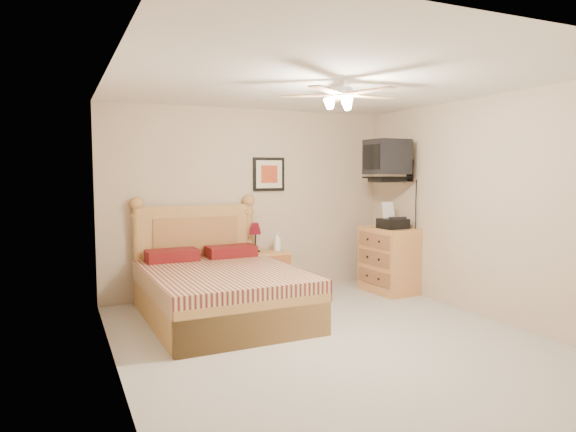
# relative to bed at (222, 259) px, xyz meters

# --- Properties ---
(floor) EXTENTS (4.50, 4.50, 0.00)m
(floor) POSITION_rel_bed_xyz_m (0.75, -1.12, -0.68)
(floor) COLOR #AAA499
(floor) RESTS_ON ground
(ceiling) EXTENTS (4.00, 4.50, 0.04)m
(ceiling) POSITION_rel_bed_xyz_m (0.75, -1.12, 1.82)
(ceiling) COLOR white
(ceiling) RESTS_ON ground
(wall_back) EXTENTS (4.00, 0.04, 2.50)m
(wall_back) POSITION_rel_bed_xyz_m (0.75, 1.13, 0.57)
(wall_back) COLOR #BEA78C
(wall_back) RESTS_ON ground
(wall_front) EXTENTS (4.00, 0.04, 2.50)m
(wall_front) POSITION_rel_bed_xyz_m (0.75, -3.37, 0.57)
(wall_front) COLOR #BEA78C
(wall_front) RESTS_ON ground
(wall_left) EXTENTS (0.04, 4.50, 2.50)m
(wall_left) POSITION_rel_bed_xyz_m (-1.25, -1.12, 0.57)
(wall_left) COLOR #BEA78C
(wall_left) RESTS_ON ground
(wall_right) EXTENTS (0.04, 4.50, 2.50)m
(wall_right) POSITION_rel_bed_xyz_m (2.75, -1.12, 0.57)
(wall_right) COLOR #BEA78C
(wall_right) RESTS_ON ground
(bed) EXTENTS (1.65, 2.14, 1.36)m
(bed) POSITION_rel_bed_xyz_m (0.00, 0.00, 0.00)
(bed) COLOR #C2863C
(bed) RESTS_ON ground
(nightstand) EXTENTS (0.55, 0.42, 0.58)m
(nightstand) POSITION_rel_bed_xyz_m (0.92, 0.88, -0.39)
(nightstand) COLOR #B67D40
(nightstand) RESTS_ON ground
(table_lamp) EXTENTS (0.27, 0.27, 0.39)m
(table_lamp) POSITION_rel_bed_xyz_m (0.76, 0.94, 0.10)
(table_lamp) COLOR #560410
(table_lamp) RESTS_ON nightstand
(lotion_bottle) EXTENTS (0.13, 0.13, 0.26)m
(lotion_bottle) POSITION_rel_bed_xyz_m (1.05, 0.88, 0.03)
(lotion_bottle) COLOR white
(lotion_bottle) RESTS_ON nightstand
(framed_picture) EXTENTS (0.46, 0.04, 0.46)m
(framed_picture) POSITION_rel_bed_xyz_m (1.02, 1.11, 0.94)
(framed_picture) COLOR black
(framed_picture) RESTS_ON wall_back
(dresser) EXTENTS (0.57, 0.79, 0.89)m
(dresser) POSITION_rel_bed_xyz_m (2.48, 0.31, -0.23)
(dresser) COLOR #B76E3D
(dresser) RESTS_ON ground
(fax_machine) EXTENTS (0.34, 0.36, 0.35)m
(fax_machine) POSITION_rel_bed_xyz_m (2.46, 0.21, 0.39)
(fax_machine) COLOR black
(fax_machine) RESTS_ON dresser
(magazine_lower) EXTENTS (0.29, 0.34, 0.03)m
(magazine_lower) POSITION_rel_bed_xyz_m (2.48, 0.55, 0.23)
(magazine_lower) COLOR #B2A48D
(magazine_lower) RESTS_ON dresser
(magazine_upper) EXTENTS (0.24, 0.31, 0.02)m
(magazine_upper) POSITION_rel_bed_xyz_m (2.49, 0.54, 0.25)
(magazine_upper) COLOR gray
(magazine_upper) RESTS_ON magazine_lower
(wall_tv) EXTENTS (0.56, 0.46, 0.58)m
(wall_tv) POSITION_rel_bed_xyz_m (2.50, 0.22, 1.13)
(wall_tv) COLOR black
(wall_tv) RESTS_ON wall_right
(ceiling_fan) EXTENTS (1.14, 1.14, 0.28)m
(ceiling_fan) POSITION_rel_bed_xyz_m (0.75, -1.32, 1.68)
(ceiling_fan) COLOR silver
(ceiling_fan) RESTS_ON ceiling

